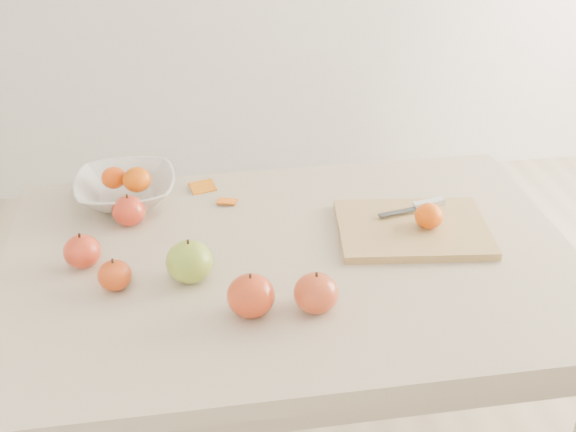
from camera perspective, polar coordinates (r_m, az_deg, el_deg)
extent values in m
cube|color=#C2B393|center=(1.52, 0.30, -3.87)|extent=(1.20, 0.80, 0.04)
cylinder|color=#BCAA8E|center=(2.03, -16.74, -8.36)|extent=(0.06, 0.06, 0.71)
cylinder|color=#BCAA8E|center=(2.14, 13.25, -5.58)|extent=(0.06, 0.06, 0.71)
cube|color=tan|center=(1.61, 9.82, -1.00)|extent=(0.35, 0.28, 0.02)
ellipsoid|color=#E03B07|center=(1.59, 11.07, 0.01)|extent=(0.06, 0.06, 0.05)
imported|color=silver|center=(1.74, -12.71, 2.12)|extent=(0.24, 0.24, 0.06)
ellipsoid|color=#CD4007|center=(1.74, -13.61, 2.96)|extent=(0.06, 0.06, 0.05)
ellipsoid|color=#E25B07|center=(1.71, -11.84, 2.84)|extent=(0.07, 0.07, 0.06)
cube|color=#CA660E|center=(1.77, -6.75, 2.17)|extent=(0.07, 0.06, 0.01)
cube|color=orange|center=(1.71, -4.83, 1.11)|extent=(0.05, 0.05, 0.01)
cube|color=white|center=(1.68, 11.05, 0.98)|extent=(0.08, 0.03, 0.01)
cube|color=#37393E|center=(1.63, 8.70, 0.30)|extent=(0.10, 0.03, 0.00)
ellipsoid|color=#608718|center=(1.43, -7.78, -3.58)|extent=(0.09, 0.09, 0.08)
ellipsoid|color=#A21108|center=(1.64, -12.47, 0.41)|extent=(0.07, 0.07, 0.07)
ellipsoid|color=#9D0E13|center=(1.34, -2.95, -6.30)|extent=(0.09, 0.09, 0.08)
ellipsoid|color=#A40610|center=(1.52, -15.95, -2.70)|extent=(0.08, 0.08, 0.07)
ellipsoid|color=maroon|center=(1.35, 2.23, -6.10)|extent=(0.08, 0.08, 0.08)
ellipsoid|color=maroon|center=(1.44, -13.53, -4.57)|extent=(0.07, 0.07, 0.06)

